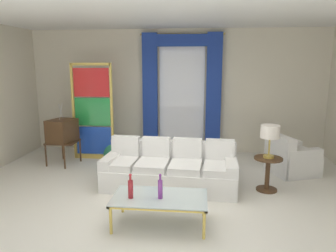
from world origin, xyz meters
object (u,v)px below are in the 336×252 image
(vintage_tv, at_px, (62,132))
(armchair_white, at_px, (290,160))
(couch_white_long, at_px, (170,170))
(bottle_blue_decanter, at_px, (131,188))
(bottle_crystal_tall, at_px, (160,188))
(table_lamp_brass, at_px, (270,133))
(stained_glass_divider, at_px, (93,114))
(coffee_table, at_px, (160,199))
(peacock_figurine, at_px, (112,155))
(round_side_table, at_px, (268,171))

(vintage_tv, distance_m, armchair_white, 4.82)
(couch_white_long, distance_m, bottle_blue_decanter, 1.57)
(bottle_crystal_tall, distance_m, table_lamp_brass, 2.28)
(couch_white_long, height_order, stained_glass_divider, stained_glass_divider)
(couch_white_long, xyz_separation_m, stained_glass_divider, (-1.93, 1.52, 0.75))
(coffee_table, distance_m, armchair_white, 3.31)
(couch_white_long, relative_size, peacock_figurine, 3.97)
(coffee_table, xyz_separation_m, armchair_white, (2.33, 2.35, -0.09))
(peacock_figurine, height_order, table_lamp_brass, table_lamp_brass)
(bottle_crystal_tall, relative_size, armchair_white, 0.33)
(couch_white_long, height_order, armchair_white, couch_white_long)
(coffee_table, xyz_separation_m, bottle_blue_decanter, (-0.38, -0.09, 0.17))
(stained_glass_divider, distance_m, round_side_table, 4.01)
(peacock_figurine, bearing_deg, table_lamp_brass, -20.11)
(couch_white_long, height_order, table_lamp_brass, table_lamp_brass)
(couch_white_long, xyz_separation_m, coffee_table, (-0.01, -1.41, 0.07))
(bottle_crystal_tall, height_order, vintage_tv, vintage_tv)
(couch_white_long, xyz_separation_m, vintage_tv, (-2.47, 1.05, 0.42))
(bottle_crystal_tall, xyz_separation_m, peacock_figurine, (-1.41, 2.58, -0.33))
(couch_white_long, relative_size, round_side_table, 4.01)
(round_side_table, relative_size, table_lamp_brass, 1.04)
(vintage_tv, relative_size, peacock_figurine, 2.24)
(couch_white_long, relative_size, bottle_crystal_tall, 6.89)
(bottle_blue_decanter, height_order, bottle_crystal_tall, bottle_crystal_tall)
(table_lamp_brass, bearing_deg, stained_glass_divider, 156.96)
(armchair_white, height_order, stained_glass_divider, stained_glass_divider)
(bottle_crystal_tall, xyz_separation_m, round_side_table, (1.69, 1.45, -0.20))
(table_lamp_brass, bearing_deg, coffee_table, -140.80)
(coffee_table, xyz_separation_m, vintage_tv, (-2.46, 2.46, 0.35))
(coffee_table, distance_m, table_lamp_brass, 2.30)
(coffee_table, bearing_deg, vintage_tv, 134.99)
(bottle_blue_decanter, relative_size, round_side_table, 0.58)
(peacock_figurine, bearing_deg, vintage_tv, -176.74)
(coffee_table, height_order, table_lamp_brass, table_lamp_brass)
(couch_white_long, xyz_separation_m, round_side_table, (1.70, -0.02, 0.05))
(stained_glass_divider, bearing_deg, peacock_figurine, -37.64)
(bottle_blue_decanter, xyz_separation_m, stained_glass_divider, (-1.54, 3.02, 0.51))
(coffee_table, bearing_deg, bottle_crystal_tall, -75.78)
(vintage_tv, bearing_deg, coffee_table, -45.01)
(couch_white_long, height_order, bottle_crystal_tall, couch_white_long)
(round_side_table, bearing_deg, bottle_crystal_tall, -139.38)
(coffee_table, distance_m, round_side_table, 2.20)
(coffee_table, relative_size, vintage_tv, 0.95)
(table_lamp_brass, bearing_deg, bottle_blue_decanter, -144.70)
(bottle_crystal_tall, height_order, peacock_figurine, bottle_crystal_tall)
(coffee_table, relative_size, bottle_blue_decanter, 3.74)
(coffee_table, bearing_deg, couch_white_long, 89.69)
(vintage_tv, relative_size, table_lamp_brass, 2.36)
(armchair_white, distance_m, round_side_table, 1.15)
(armchair_white, height_order, round_side_table, armchair_white)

